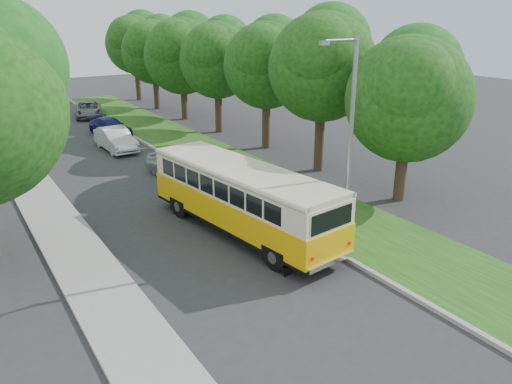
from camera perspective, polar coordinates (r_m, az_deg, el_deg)
ground at (r=19.73m, az=-4.38°, el=-6.48°), size 120.00×120.00×0.00m
curb at (r=25.34m, az=-2.63°, el=-0.17°), size 0.20×70.00×0.15m
grass_verge at (r=26.52m, az=1.76°, el=0.74°), size 4.50×70.00×0.13m
sidewalk at (r=22.67m, az=-21.37°, el=-4.10°), size 2.20×70.00×0.12m
treeline at (r=35.65m, az=-14.36°, el=14.70°), size 24.27×41.91×9.46m
lamppost_near at (r=18.64m, az=10.54°, el=5.98°), size 1.71×0.16×8.00m
lamppost_far at (r=32.20m, az=-26.34°, el=9.55°), size 1.71×0.16×7.50m
warning_sign at (r=28.76m, az=-24.17°, el=3.93°), size 0.56×0.10×2.50m
vintage_bus at (r=20.46m, az=-1.55°, el=-0.96°), size 3.75×10.13×2.94m
car_silver at (r=28.22m, az=-8.70°, el=3.17°), size 2.92×4.77×1.52m
car_white at (r=34.86m, az=-15.74°, el=5.84°), size 1.75×4.66×1.52m
car_blue at (r=39.40m, az=-16.33°, el=7.15°), size 2.62×4.67×1.28m
car_grey at (r=47.19m, az=-18.58°, el=8.93°), size 3.27×5.17×1.33m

